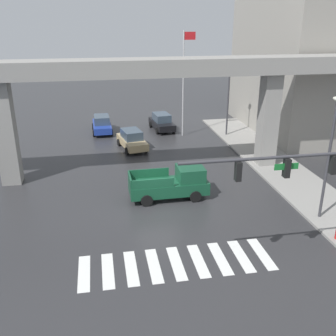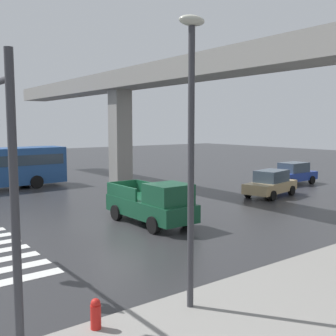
{
  "view_description": "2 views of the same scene",
  "coord_description": "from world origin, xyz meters",
  "px_view_note": "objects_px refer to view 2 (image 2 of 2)",
  "views": [
    {
      "loc": [
        -3.27,
        -21.72,
        11.21
      ],
      "look_at": [
        0.77,
        0.31,
        2.41
      ],
      "focal_mm": 41.62,
      "sensor_mm": 36.0,
      "label": 1
    },
    {
      "loc": [
        16.71,
        -9.68,
        4.7
      ],
      "look_at": [
        1.92,
        1.41,
        2.73
      ],
      "focal_mm": 43.59,
      "sensor_mm": 36.0,
      "label": 2
    }
  ],
  "objects_px": {
    "sedan_blue": "(293,173)",
    "pickup_truck": "(154,204)",
    "street_lamp_near_corner": "(191,131)",
    "fire_hydrant": "(96,316)",
    "sedan_tan": "(271,183)"
  },
  "relations": [
    {
      "from": "pickup_truck",
      "to": "fire_hydrant",
      "type": "relative_size",
      "value": 6.02
    },
    {
      "from": "pickup_truck",
      "to": "sedan_tan",
      "type": "xyz_separation_m",
      "value": [
        -1.68,
        10.55,
        -0.14
      ]
    },
    {
      "from": "street_lamp_near_corner",
      "to": "fire_hydrant",
      "type": "xyz_separation_m",
      "value": [
        -0.4,
        -2.42,
        -4.13
      ]
    },
    {
      "from": "sedan_blue",
      "to": "street_lamp_near_corner",
      "type": "height_order",
      "value": "street_lamp_near_corner"
    },
    {
      "from": "street_lamp_near_corner",
      "to": "sedan_blue",
      "type": "bearing_deg",
      "value": 120.29
    },
    {
      "from": "street_lamp_near_corner",
      "to": "fire_hydrant",
      "type": "height_order",
      "value": "street_lamp_near_corner"
    },
    {
      "from": "pickup_truck",
      "to": "sedan_blue",
      "type": "relative_size",
      "value": 1.18
    },
    {
      "from": "street_lamp_near_corner",
      "to": "fire_hydrant",
      "type": "bearing_deg",
      "value": -99.4
    },
    {
      "from": "street_lamp_near_corner",
      "to": "fire_hydrant",
      "type": "distance_m",
      "value": 4.8
    },
    {
      "from": "pickup_truck",
      "to": "street_lamp_near_corner",
      "type": "relative_size",
      "value": 0.71
    },
    {
      "from": "sedan_blue",
      "to": "pickup_truck",
      "type": "bearing_deg",
      "value": -75.62
    },
    {
      "from": "pickup_truck",
      "to": "fire_hydrant",
      "type": "xyz_separation_m",
      "value": [
        7.54,
        -6.82,
        -0.56
      ]
    },
    {
      "from": "sedan_tan",
      "to": "fire_hydrant",
      "type": "relative_size",
      "value": 5.37
    },
    {
      "from": "sedan_tan",
      "to": "fire_hydrant",
      "type": "xyz_separation_m",
      "value": [
        9.22,
        -17.37,
        -0.42
      ]
    },
    {
      "from": "sedan_blue",
      "to": "street_lamp_near_corner",
      "type": "xyz_separation_m",
      "value": [
        12.14,
        -20.78,
        3.7
      ]
    }
  ]
}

